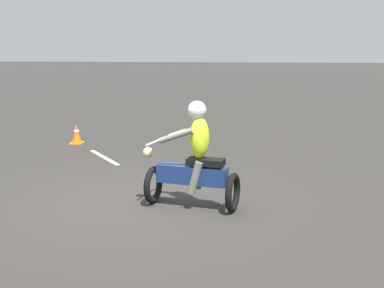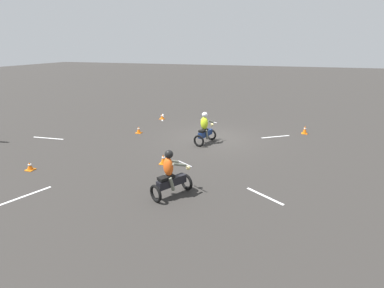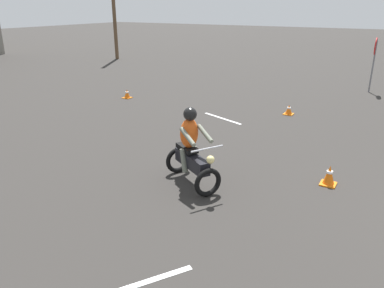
{
  "view_description": "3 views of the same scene",
  "coord_description": "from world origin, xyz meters",
  "views": [
    {
      "loc": [
        8.1,
        1.65,
        2.52
      ],
      "look_at": [
        0.2,
        0.87,
        1.0
      ],
      "focal_mm": 50.0,
      "sensor_mm": 36.0,
      "label": 1
    },
    {
      "loc": [
        -3.71,
        15.16,
        4.89
      ],
      "look_at": [
        -0.02,
        3.8,
        0.9
      ],
      "focal_mm": 28.0,
      "sensor_mm": 36.0,
      "label": 2
    },
    {
      "loc": [
        -6.49,
        3.11,
        3.6
      ],
      "look_at": [
        -0.25,
        6.72,
        0.9
      ],
      "focal_mm": 35.0,
      "sensor_mm": 36.0,
      "label": 3
    }
  ],
  "objects": [
    {
      "name": "stop_sign",
      "position": [
        11.32,
        4.49,
        1.63
      ],
      "size": [
        0.7,
        0.08,
        2.3
      ],
      "color": "slate",
      "rests_on": "ground"
    },
    {
      "name": "lane_stripe_n",
      "position": [
        4.47,
        8.26,
        0.0
      ],
      "size": [
        0.71,
        1.65,
        0.01
      ],
      "primitive_type": "cube",
      "rotation": [
        0.0,
        0.0,
        2.78
      ],
      "color": "silver",
      "rests_on": "ground"
    },
    {
      "name": "lane_stripe_nw",
      "position": [
        -3.26,
        5.78,
        0.0
      ],
      "size": [
        1.33,
        0.93,
        0.01
      ],
      "primitive_type": "cube",
      "rotation": [
        0.0,
        0.0,
        4.13
      ],
      "color": "silver",
      "rests_on": "ground"
    },
    {
      "name": "traffic_cone_far_center",
      "position": [
        1.15,
        4.18,
        0.21
      ],
      "size": [
        0.32,
        0.32,
        0.44
      ],
      "color": "orange",
      "rests_on": "ground"
    },
    {
      "name": "traffic_cone_far_left",
      "position": [
        5.16,
        12.89,
        0.17
      ],
      "size": [
        0.32,
        0.32,
        0.36
      ],
      "color": "orange",
      "rests_on": "ground"
    },
    {
      "name": "motorcycle_rider_background",
      "position": [
        -0.23,
        6.75,
        0.73
      ],
      "size": [
        1.24,
        1.51,
        1.66
      ],
      "rotation": [
        0.0,
        0.0,
        2.6
      ],
      "color": "black",
      "rests_on": "ground"
    },
    {
      "name": "traffic_cone_mid_center",
      "position": [
        6.06,
        6.48,
        0.16
      ],
      "size": [
        0.32,
        0.32,
        0.34
      ],
      "color": "orange",
      "rests_on": "ground"
    },
    {
      "name": "utility_pole_near",
      "position": [
        14.05,
        21.05,
        3.78
      ],
      "size": [
        0.24,
        0.24,
        7.56
      ],
      "primitive_type": "cylinder",
      "color": "brown",
      "rests_on": "ground"
    }
  ]
}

